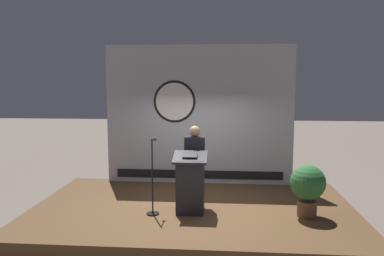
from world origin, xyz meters
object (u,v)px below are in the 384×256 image
at_px(podium, 190,184).
at_px(microphone_stand, 153,188).
at_px(speaker_person, 195,165).
at_px(potted_plant, 308,186).

bearing_deg(podium, microphone_stand, -171.19).
height_order(speaker_person, microphone_stand, speaker_person).
xyz_separation_m(microphone_stand, potted_plant, (2.88, 0.08, 0.09)).
distance_m(podium, potted_plant, 2.18).
height_order(podium, potted_plant, podium).
distance_m(speaker_person, microphone_stand, 1.01).
distance_m(podium, speaker_person, 0.55).
bearing_deg(speaker_person, potted_plant, -13.32).
relative_size(podium, speaker_person, 0.72).
height_order(podium, microphone_stand, microphone_stand).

